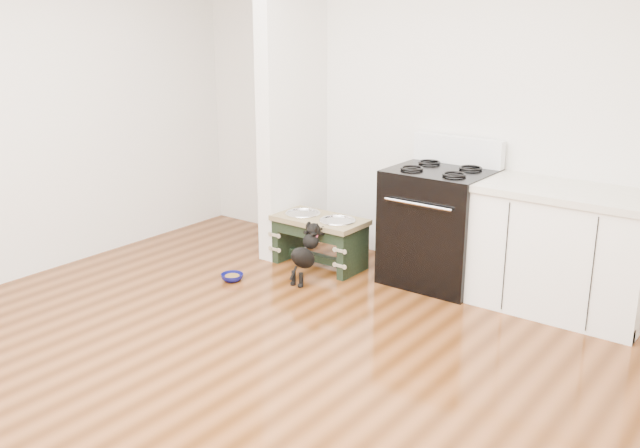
% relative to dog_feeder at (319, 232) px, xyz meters
% --- Properties ---
extents(ground, '(5.00, 5.00, 0.00)m').
position_rel_dog_feeder_xyz_m(ground, '(0.72, -1.88, -0.31)').
color(ground, '#45220C').
rests_on(ground, ground).
extents(room_shell, '(5.00, 5.00, 5.00)m').
position_rel_dog_feeder_xyz_m(room_shell, '(0.72, -1.88, 1.31)').
color(room_shell, silver).
rests_on(room_shell, ground).
extents(partition_wall, '(0.15, 0.80, 2.70)m').
position_rel_dog_feeder_xyz_m(partition_wall, '(-0.46, 0.22, 1.04)').
color(partition_wall, silver).
rests_on(partition_wall, ground).
extents(oven_range, '(0.76, 0.69, 1.14)m').
position_rel_dog_feeder_xyz_m(oven_range, '(0.97, 0.28, 0.17)').
color(oven_range, black).
rests_on(oven_range, ground).
extents(cabinet_run, '(1.24, 0.64, 0.91)m').
position_rel_dog_feeder_xyz_m(cabinet_run, '(1.95, 0.30, 0.15)').
color(cabinet_run, white).
rests_on(cabinet_run, ground).
extents(dog_feeder, '(0.78, 0.42, 0.45)m').
position_rel_dog_feeder_xyz_m(dog_feeder, '(0.00, 0.00, 0.00)').
color(dog_feeder, black).
rests_on(dog_feeder, ground).
extents(puppy, '(0.14, 0.40, 0.48)m').
position_rel_dog_feeder_xyz_m(puppy, '(0.14, -0.36, -0.04)').
color(puppy, black).
rests_on(puppy, ground).
extents(floor_bowl, '(0.19, 0.19, 0.06)m').
position_rel_dog_feeder_xyz_m(floor_bowl, '(-0.35, -0.70, -0.28)').
color(floor_bowl, '#0C0D55').
rests_on(floor_bowl, ground).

